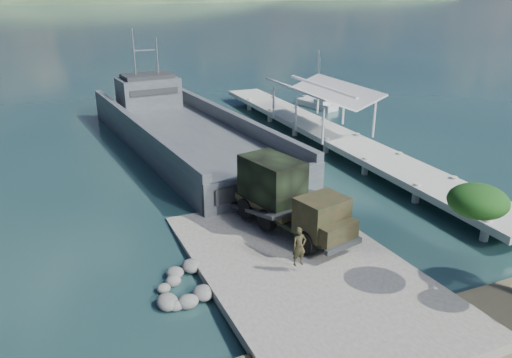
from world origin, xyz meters
name	(u,v)px	position (x,y,z in m)	size (l,w,h in m)	color
ground	(293,264)	(0.00, 0.00, 0.00)	(1400.00, 1400.00, 0.00)	#1B4041
boat_ramp	(302,269)	(0.00, -1.00, 0.25)	(10.00, 18.00, 0.50)	slate
shoreline_rocks	(178,284)	(-6.20, 0.50, 0.00)	(3.20, 5.60, 0.90)	#575654
distant_headlands	(94,1)	(50.00, 560.00, 0.00)	(1000.00, 240.00, 48.00)	#2C462B
pier	(326,126)	(13.00, 18.77, 1.60)	(6.40, 44.00, 6.10)	#B3B3A8
landing_craft	(185,138)	(0.33, 22.53, 0.88)	(12.19, 36.69, 10.72)	#3F464A
military_truck	(288,197)	(1.14, 3.12, 2.43)	(4.38, 8.70, 3.87)	black
soldier	(299,254)	(-0.51, -1.51, 1.51)	(0.74, 0.48, 2.02)	black
sailboat_near	(317,105)	(19.58, 31.89, 0.38)	(2.97, 6.05, 7.08)	silver
sailboat_far	(319,101)	(20.93, 33.93, 0.31)	(2.52, 5.03, 5.89)	silver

